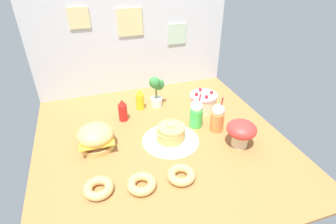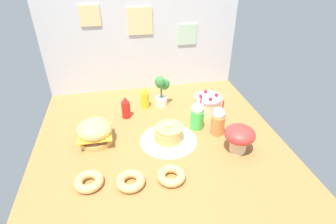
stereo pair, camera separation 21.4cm
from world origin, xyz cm
name	(u,v)px [view 1 (the left image)]	position (x,y,z in cm)	size (l,w,h in cm)	color
ground_plane	(161,141)	(0.00, 0.00, -1.00)	(192.80, 192.66, 2.00)	#9E6B38
back_wall	(133,41)	(0.03, 95.78, 52.28)	(192.80, 4.20, 103.72)	silver
doily_mat	(171,140)	(6.98, -1.98, 0.20)	(44.93, 44.93, 0.40)	white
burger	(96,137)	(-49.15, 7.49, 9.28)	(27.08, 27.08, 19.53)	#DBA859
pancake_stack	(171,134)	(6.90, -2.38, 6.04)	(34.72, 34.72, 15.01)	white
layer_cake	(203,102)	(51.25, 34.53, 7.87)	(25.49, 25.49, 18.59)	beige
ketchup_bottle	(123,111)	(-23.42, 39.06, 9.45)	(7.76, 7.76, 20.42)	red
mustard_bottle	(140,100)	(-4.73, 53.47, 9.45)	(7.76, 7.76, 20.42)	yellow
cream_soda_cup	(196,114)	(33.81, 10.75, 11.99)	(11.23, 11.23, 30.66)	green
orange_float_cup	(217,117)	(48.23, 0.19, 11.99)	(11.23, 11.23, 30.66)	orange
donut_pink_glaze	(99,188)	(-52.37, -37.48, 3.04)	(18.99, 18.99, 5.72)	tan
donut_chocolate	(142,184)	(-25.99, -42.41, 3.04)	(18.99, 18.99, 5.72)	tan
donut_vanilla	(181,175)	(0.68, -42.89, 3.04)	(18.99, 18.99, 5.72)	tan
potted_plant	(156,90)	(11.58, 54.18, 16.64)	(14.07, 12.87, 31.15)	white
mushroom_stool	(241,131)	(55.45, -24.31, 13.26)	(22.47, 22.47, 21.45)	beige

